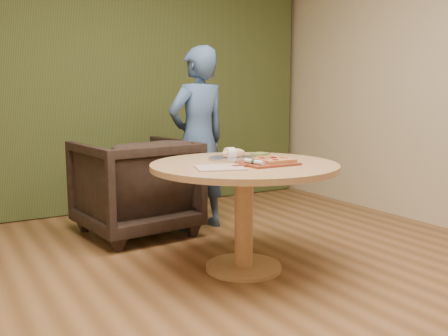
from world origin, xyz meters
name	(u,v)px	position (x,y,z in m)	size (l,w,h in m)	color
room_shell	(260,58)	(0.00, 0.00, 1.40)	(5.04, 6.04, 2.84)	brown
curtain	(97,75)	(0.00, 2.90, 1.40)	(4.80, 0.14, 2.78)	#313E1C
pedestal_table	(244,184)	(0.33, 0.66, 0.61)	(1.28, 1.28, 0.75)	tan
pizza_paddle	(267,164)	(0.42, 0.52, 0.76)	(0.45, 0.28, 0.01)	brown
flatbread_pizza	(274,160)	(0.49, 0.53, 0.78)	(0.22, 0.22, 0.04)	#C6844D
cutlery_roll	(254,162)	(0.31, 0.50, 0.78)	(0.05, 0.20, 0.03)	silver
newspaper	(220,168)	(0.07, 0.53, 0.76)	(0.30, 0.25, 0.01)	silver
serving_tray	(233,158)	(0.37, 0.86, 0.76)	(0.36, 0.36, 0.02)	silver
bread_roll	(232,153)	(0.36, 0.86, 0.79)	(0.19, 0.09, 0.09)	tan
green_packet	(260,154)	(0.66, 0.95, 0.76)	(0.12, 0.10, 0.02)	#51622C
armchair	(135,182)	(0.00, 1.89, 0.46)	(0.90, 0.84, 0.92)	black
person_standing	(198,139)	(0.56, 1.76, 0.81)	(0.59, 0.39, 1.63)	#34517F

